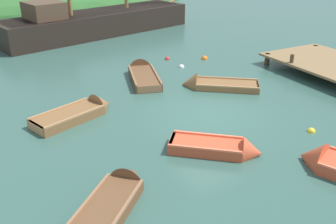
% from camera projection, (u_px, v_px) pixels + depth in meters
% --- Properties ---
extents(ground_plane, '(120.00, 120.00, 0.00)m').
position_uv_depth(ground_plane, '(209.00, 116.00, 14.89)').
color(ground_plane, '#33564C').
extents(shore_hill, '(43.80, 24.50, 9.66)m').
position_uv_depth(shore_hill, '(9.00, 3.00, 41.85)').
color(shore_hill, '#387033').
rests_on(shore_hill, ground).
extents(sailing_ship, '(17.30, 6.92, 11.92)m').
position_uv_depth(sailing_ship, '(97.00, 26.00, 27.66)').
color(sailing_ship, black).
rests_on(sailing_ship, ground).
extents(rowboat_near_dock, '(3.28, 3.23, 1.04)m').
position_uv_depth(rowboat_near_dock, '(113.00, 202.00, 9.81)').
color(rowboat_near_dock, brown).
rests_on(rowboat_near_dock, ground).
extents(rowboat_portside, '(3.66, 3.19, 1.21)m').
position_uv_depth(rowboat_portside, '(212.00, 86.00, 17.74)').
color(rowboat_portside, brown).
rests_on(rowboat_portside, ground).
extents(rowboat_center, '(3.64, 2.27, 1.13)m').
position_uv_depth(rowboat_center, '(80.00, 114.00, 14.77)').
color(rowboat_center, brown).
rests_on(rowboat_center, ground).
extents(rowboat_outer_left, '(3.00, 2.75, 1.01)m').
position_uv_depth(rowboat_outer_left, '(221.00, 149.00, 12.25)').
color(rowboat_outer_left, '#C64C2D').
rests_on(rowboat_outer_left, ground).
extents(rowboat_outer_right, '(2.28, 4.11, 1.19)m').
position_uv_depth(rowboat_outer_right, '(142.00, 75.00, 19.03)').
color(rowboat_outer_right, brown).
rests_on(rowboat_outer_right, ground).
extents(buoy_yellow, '(0.30, 0.30, 0.30)m').
position_uv_depth(buoy_yellow, '(311.00, 132.00, 13.64)').
color(buoy_yellow, yellow).
rests_on(buoy_yellow, ground).
extents(buoy_orange, '(0.40, 0.40, 0.40)m').
position_uv_depth(buoy_orange, '(204.00, 59.00, 22.04)').
color(buoy_orange, orange).
rests_on(buoy_orange, ground).
extents(buoy_white, '(0.32, 0.32, 0.32)m').
position_uv_depth(buoy_white, '(181.00, 67.00, 20.60)').
color(buoy_white, white).
rests_on(buoy_white, ground).
extents(buoy_red, '(0.31, 0.31, 0.31)m').
position_uv_depth(buoy_red, '(167.00, 59.00, 22.00)').
color(buoy_red, red).
rests_on(buoy_red, ground).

